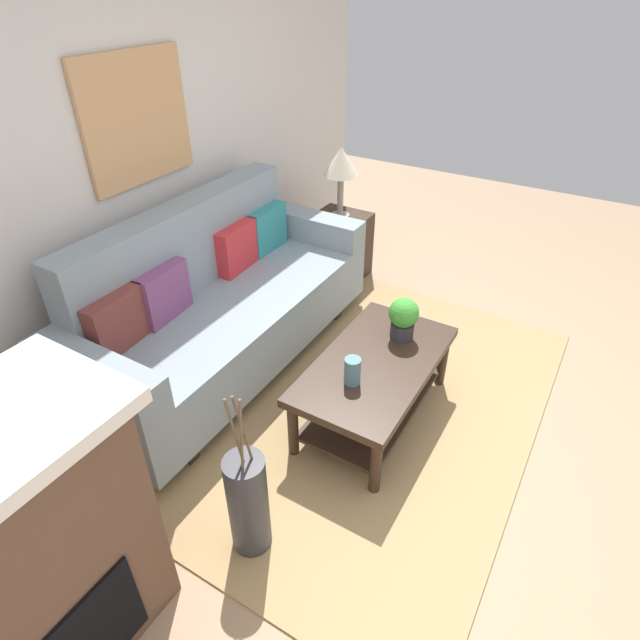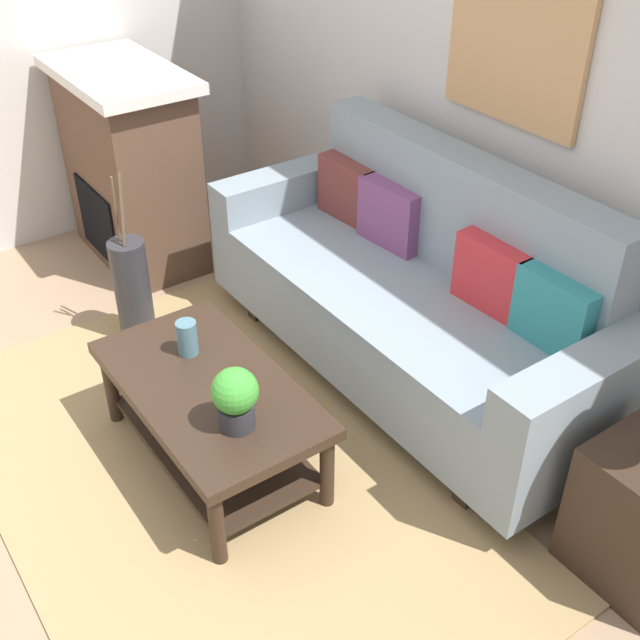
% 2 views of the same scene
% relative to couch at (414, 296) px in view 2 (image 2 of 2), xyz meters
% --- Properties ---
extents(ground_plane, '(8.96, 8.96, 0.00)m').
position_rel_couch_xyz_m(ground_plane, '(0.09, -1.66, -0.43)').
color(ground_plane, '#9E7F60').
extents(wall_back, '(4.96, 0.10, 2.70)m').
position_rel_couch_xyz_m(wall_back, '(0.09, 0.54, 0.92)').
color(wall_back, silver).
rests_on(wall_back, ground_plane).
extents(area_rug, '(2.80, 1.71, 0.01)m').
position_rel_couch_xyz_m(area_rug, '(0.09, -1.16, -0.42)').
color(area_rug, '#A38456').
rests_on(area_rug, ground_plane).
extents(couch, '(2.24, 0.84, 1.08)m').
position_rel_couch_xyz_m(couch, '(0.00, 0.00, 0.00)').
color(couch, gray).
rests_on(couch, ground_plane).
extents(throw_pillow_maroon, '(0.37, 0.15, 0.32)m').
position_rel_couch_xyz_m(throw_pillow_maroon, '(-0.70, 0.13, 0.25)').
color(throw_pillow_maroon, brown).
rests_on(throw_pillow_maroon, couch).
extents(throw_pillow_plum, '(0.37, 0.15, 0.32)m').
position_rel_couch_xyz_m(throw_pillow_plum, '(-0.35, 0.13, 0.25)').
color(throw_pillow_plum, '#7A4270').
rests_on(throw_pillow_plum, couch).
extents(throw_pillow_crimson, '(0.37, 0.14, 0.32)m').
position_rel_couch_xyz_m(throw_pillow_crimson, '(0.35, 0.13, 0.25)').
color(throw_pillow_crimson, red).
rests_on(throw_pillow_crimson, couch).
extents(throw_pillow_teal, '(0.36, 0.12, 0.32)m').
position_rel_couch_xyz_m(throw_pillow_teal, '(0.70, 0.13, 0.25)').
color(throw_pillow_teal, teal).
rests_on(throw_pillow_teal, couch).
extents(coffee_table, '(1.10, 0.60, 0.43)m').
position_rel_couch_xyz_m(coffee_table, '(0.01, -1.12, -0.12)').
color(coffee_table, '#332319').
rests_on(coffee_table, ground_plane).
extents(tabletop_vase, '(0.09, 0.09, 0.16)m').
position_rel_couch_xyz_m(tabletop_vase, '(-0.22, -1.08, 0.08)').
color(tabletop_vase, slate).
rests_on(tabletop_vase, coffee_table).
extents(potted_plant_tabletop, '(0.18, 0.18, 0.26)m').
position_rel_couch_xyz_m(potted_plant_tabletop, '(0.30, -1.15, 0.14)').
color(potted_plant_tabletop, '#2D2D33').
rests_on(potted_plant_tabletop, coffee_table).
extents(fireplace, '(1.02, 0.58, 1.16)m').
position_rel_couch_xyz_m(fireplace, '(-1.84, -0.61, 0.16)').
color(fireplace, brown).
rests_on(fireplace, ground_plane).
extents(floor_vase, '(0.19, 0.19, 0.57)m').
position_rel_couch_xyz_m(floor_vase, '(-1.05, -1.00, -0.15)').
color(floor_vase, '#2D2D33').
rests_on(floor_vase, ground_plane).
extents(floor_vase_branch_a, '(0.04, 0.05, 0.36)m').
position_rel_couch_xyz_m(floor_vase_branch_a, '(-1.03, -1.00, 0.32)').
color(floor_vase_branch_a, brown).
rests_on(floor_vase_branch_a, floor_vase).
extents(floor_vase_branch_b, '(0.04, 0.05, 0.36)m').
position_rel_couch_xyz_m(floor_vase_branch_b, '(-1.06, -0.98, 0.32)').
color(floor_vase_branch_b, brown).
rests_on(floor_vase_branch_b, floor_vase).
extents(floor_vase_branch_c, '(0.04, 0.01, 0.36)m').
position_rel_couch_xyz_m(floor_vase_branch_c, '(-1.06, -1.01, 0.32)').
color(floor_vase_branch_c, brown).
rests_on(floor_vase_branch_c, floor_vase).
extents(framed_painting, '(0.76, 0.03, 0.72)m').
position_rel_couch_xyz_m(framed_painting, '(0.00, 0.47, 1.13)').
color(framed_painting, tan).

